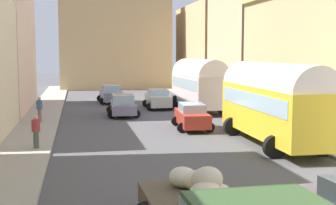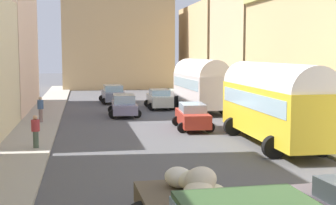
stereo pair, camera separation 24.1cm
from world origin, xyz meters
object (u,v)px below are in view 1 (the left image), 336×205
(car_1, at_px, (111,94))
(car_3, at_px, (192,116))
(parked_bus_1, at_px, (199,82))
(car_0, at_px, (123,105))
(car_4, at_px, (158,99))
(pedestrian_3, at_px, (39,109))
(pedestrian_4, at_px, (36,131))
(parked_bus_0, at_px, (273,100))

(car_1, height_order, car_3, car_1)
(parked_bus_1, relative_size, car_0, 1.92)
(car_4, distance_m, pedestrian_3, 11.24)
(car_1, xyz_separation_m, car_3, (3.71, -15.54, -0.03))
(car_4, bearing_deg, car_1, 124.70)
(car_0, bearing_deg, pedestrian_4, -114.36)
(parked_bus_1, bearing_deg, car_3, -107.38)
(car_4, xyz_separation_m, pedestrian_4, (-8.36, -15.21, 0.15))
(car_4, relative_size, pedestrian_3, 2.37)
(parked_bus_0, height_order, parked_bus_1, parked_bus_0)
(parked_bus_1, distance_m, pedestrian_4, 17.33)
(pedestrian_4, bearing_deg, car_1, 76.37)
(car_0, bearing_deg, parked_bus_1, 16.69)
(parked_bus_0, relative_size, pedestrian_3, 5.19)
(car_0, height_order, car_1, car_1)
(car_1, xyz_separation_m, pedestrian_3, (-5.38, -11.94, 0.19))
(parked_bus_1, height_order, car_1, parked_bus_1)
(parked_bus_1, xyz_separation_m, pedestrian_3, (-11.74, -4.84, -1.23))
(car_0, distance_m, car_1, 8.94)
(car_0, relative_size, pedestrian_4, 2.57)
(pedestrian_3, bearing_deg, car_0, 28.25)
(pedestrian_3, bearing_deg, pedestrian_4, -86.67)
(car_3, xyz_separation_m, pedestrian_3, (-9.09, 3.60, 0.22))
(car_1, relative_size, car_4, 1.05)
(parked_bus_1, bearing_deg, car_4, 144.10)
(pedestrian_3, relative_size, pedestrian_4, 1.06)
(pedestrian_3, bearing_deg, car_3, -21.59)
(parked_bus_0, xyz_separation_m, car_4, (-3.02, 15.91, -1.45))
(car_4, bearing_deg, car_0, -129.62)
(parked_bus_0, height_order, car_3, parked_bus_0)
(pedestrian_3, distance_m, pedestrian_4, 8.29)
(pedestrian_4, bearing_deg, parked_bus_1, 49.37)
(car_4, xyz_separation_m, pedestrian_3, (-8.85, -6.94, 0.21))
(car_4, bearing_deg, car_3, -88.65)
(car_4, bearing_deg, parked_bus_0, -79.24)
(car_3, bearing_deg, car_4, 91.35)
(car_0, height_order, pedestrian_4, pedestrian_4)
(car_1, relative_size, pedestrian_4, 2.64)
(parked_bus_1, xyz_separation_m, car_4, (-2.89, 2.09, -1.43))
(parked_bus_0, bearing_deg, car_3, 117.29)
(car_4, height_order, pedestrian_4, pedestrian_4)
(pedestrian_3, bearing_deg, car_1, 65.74)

